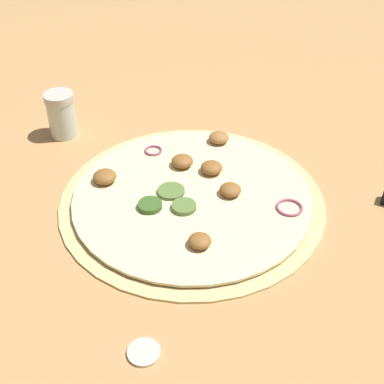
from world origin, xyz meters
The scene contains 4 objects.
ground_plane centered at (0.00, 0.00, 0.00)m, with size 3.00×3.00×0.00m, color tan.
pizza centered at (0.00, 0.00, 0.01)m, with size 0.38×0.38×0.03m.
spice_jar centered at (0.01, 0.28, 0.04)m, with size 0.05×0.05×0.08m.
loose_cap centered at (-0.23, -0.12, 0.00)m, with size 0.04×0.04×0.01m.
Camera 1 is at (-0.46, -0.36, 0.48)m, focal length 50.00 mm.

